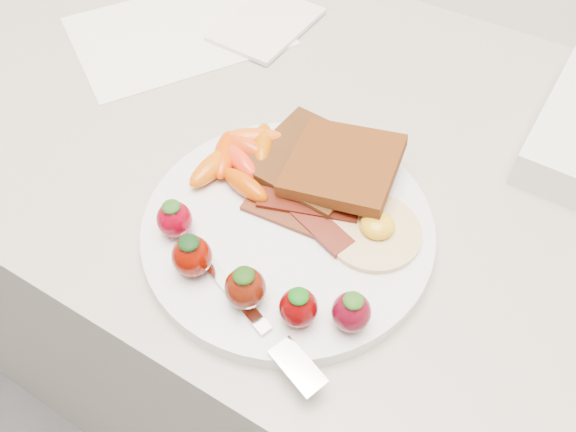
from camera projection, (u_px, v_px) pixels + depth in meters
The scene contains 11 objects.
counter at pixel (316, 327), 0.97m from camera, with size 2.00×0.60×0.90m, color gray.
plate at pixel (288, 228), 0.52m from camera, with size 0.27×0.27×0.02m, color silver.
toast_lower at pixel (312, 161), 0.55m from camera, with size 0.11×0.11×0.01m, color black.
toast_upper at pixel (343, 165), 0.53m from camera, with size 0.10×0.10×0.01m, color #38240C.
fried_egg at pixel (374, 230), 0.51m from camera, with size 0.09×0.09×0.02m.
bacon_strips at pixel (303, 213), 0.52m from camera, with size 0.11×0.06×0.01m.
baby_carrots at pixel (239, 156), 0.56m from camera, with size 0.09×0.11×0.02m.
strawberries at pixel (246, 274), 0.46m from camera, with size 0.21×0.06×0.04m.
fork at pixel (257, 319), 0.45m from camera, with size 0.17×0.08×0.00m.
paper_sheet at pixel (178, 31), 0.73m from camera, with size 0.19×0.26×0.00m, color white.
notepad at pixel (267, 24), 0.73m from camera, with size 0.10×0.14×0.01m, color white.
Camera 1 is at (0.18, 1.30, 1.33)m, focal length 35.00 mm.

